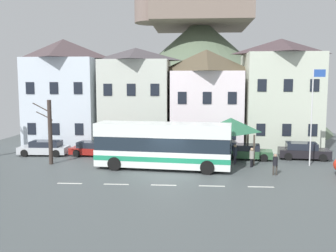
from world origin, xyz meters
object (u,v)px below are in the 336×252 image
at_px(townhouse_03, 280,94).
at_px(bus_shelter, 231,125).
at_px(parked_car_02, 246,152).
at_px(pedestrian_00, 252,156).
at_px(transit_bus, 163,146).
at_px(parked_car_03, 96,149).
at_px(townhouse_00, 65,93).
at_px(public_bench, 201,151).
at_px(flagpole, 313,110).
at_px(pedestrian_03, 235,153).
at_px(townhouse_01, 136,98).
at_px(parked_car_00, 303,151).
at_px(hilltop_castle, 200,70).
at_px(pedestrian_01, 275,163).
at_px(parked_car_01, 45,148).
at_px(bare_tree_00, 50,131).
at_px(pedestrian_02, 218,152).
at_px(townhouse_02, 206,99).

bearing_deg(townhouse_03, bus_shelter, -128.60).
bearing_deg(parked_car_02, pedestrian_00, -82.02).
bearing_deg(pedestrian_00, transit_bus, -170.93).
bearing_deg(parked_car_02, parked_car_03, -174.48).
xyz_separation_m(townhouse_00, parked_car_03, (4.36, -4.89, -4.74)).
relative_size(townhouse_03, parked_car_03, 2.26).
xyz_separation_m(public_bench, flagpole, (8.35, -3.10, 3.83)).
bearing_deg(townhouse_00, pedestrian_03, -24.74).
height_order(townhouse_01, parked_car_00, townhouse_01).
relative_size(hilltop_castle, parked_car_03, 7.50).
height_order(townhouse_00, pedestrian_01, townhouse_00).
bearing_deg(townhouse_03, townhouse_00, -179.11).
distance_m(parked_car_01, bare_tree_00, 4.62).
bearing_deg(pedestrian_00, townhouse_03, 66.13).
xyz_separation_m(townhouse_03, pedestrian_02, (-6.44, -8.13, -4.34)).
relative_size(transit_bus, parked_car_00, 2.37).
height_order(parked_car_00, flagpole, flagpole).
height_order(parked_car_00, parked_car_01, parked_car_00).
xyz_separation_m(townhouse_02, pedestrian_00, (3.23, -8.74, -3.93)).
xyz_separation_m(parked_car_00, pedestrian_01, (-3.59, -5.95, 0.20)).
bearing_deg(pedestrian_02, parked_car_00, 20.51).
bearing_deg(bare_tree_00, parked_car_03, 54.44).
relative_size(transit_bus, flagpole, 1.37).
bearing_deg(flagpole, townhouse_00, 160.54).
bearing_deg(hilltop_castle, townhouse_02, -88.56).
height_order(parked_car_01, flagpole, flagpole).
bearing_deg(townhouse_01, pedestrian_01, -44.15).
relative_size(townhouse_03, pedestrian_00, 7.15).
relative_size(townhouse_01, transit_bus, 0.96).
height_order(townhouse_03, pedestrian_00, townhouse_03).
bearing_deg(pedestrian_00, pedestrian_02, 163.04).
relative_size(parked_car_00, public_bench, 3.00).
bearing_deg(parked_car_00, townhouse_03, 106.34).
bearing_deg(pedestrian_02, parked_car_02, 42.79).
bearing_deg(townhouse_01, townhouse_03, 1.19).
relative_size(parked_car_00, parked_car_01, 1.01).
xyz_separation_m(pedestrian_00, pedestrian_01, (1.23, -2.44, -0.01)).
height_order(townhouse_03, flagpole, townhouse_03).
relative_size(transit_bus, public_bench, 7.10).
bearing_deg(townhouse_02, public_bench, -95.85).
bearing_deg(bare_tree_00, townhouse_02, 35.16).
height_order(public_bench, flagpole, flagpole).
xyz_separation_m(hilltop_castle, bare_tree_00, (-12.01, -25.02, -5.69)).
relative_size(townhouse_01, townhouse_02, 1.02).
distance_m(pedestrian_00, pedestrian_03, 1.57).
height_order(townhouse_03, parked_car_01, townhouse_03).
xyz_separation_m(townhouse_00, hilltop_castle, (13.74, 16.46, 2.94)).
bearing_deg(transit_bus, hilltop_castle, 89.93).
height_order(bus_shelter, pedestrian_00, bus_shelter).
bearing_deg(flagpole, pedestrian_03, 177.07).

